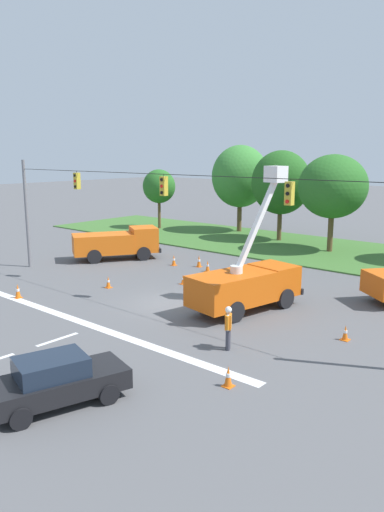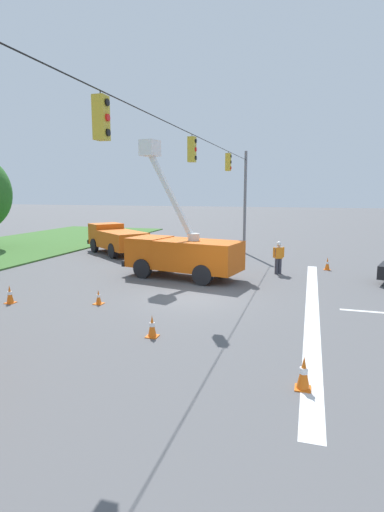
# 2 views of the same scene
# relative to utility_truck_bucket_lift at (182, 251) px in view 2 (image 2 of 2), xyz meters

# --- Properties ---
(ground_plane) EXTENTS (200.00, 200.00, 0.00)m
(ground_plane) POSITION_rel_utility_truck_bucket_lift_xyz_m (-3.66, -1.70, -1.39)
(ground_plane) COLOR #565659
(lane_markings) EXTENTS (17.60, 15.25, 0.01)m
(lane_markings) POSITION_rel_utility_truck_bucket_lift_xyz_m (-3.66, -7.95, -1.38)
(lane_markings) COLOR silver
(lane_markings) RESTS_ON ground
(signal_gantry) EXTENTS (26.20, 0.33, 7.20)m
(signal_gantry) POSITION_rel_utility_truck_bucket_lift_xyz_m (-3.73, -1.70, 3.04)
(signal_gantry) COLOR slate
(signal_gantry) RESTS_ON ground
(utility_truck_bucket_lift) EXTENTS (3.42, 6.37, 7.01)m
(utility_truck_bucket_lift) POSITION_rel_utility_truck_bucket_lift_xyz_m (0.00, 0.00, 0.00)
(utility_truck_bucket_lift) COLOR #D6560F
(utility_truck_bucket_lift) RESTS_ON ground
(utility_truck_support_far) EXTENTS (5.40, 5.93, 2.05)m
(utility_truck_support_far) POSITION_rel_utility_truck_bucket_lift_xyz_m (6.33, 7.00, -0.28)
(utility_truck_support_far) COLOR #D6560F
(utility_truck_support_far) RESTS_ON ground
(road_worker) EXTENTS (0.41, 0.58, 1.77)m
(road_worker) POSITION_rel_utility_truck_bucket_lift_xyz_m (2.38, -4.68, -0.39)
(road_worker) COLOR #383842
(road_worker) RESTS_ON ground
(traffic_cone_foreground_left) EXTENTS (0.36, 0.36, 0.72)m
(traffic_cone_foreground_left) POSITION_rel_utility_truck_bucket_lift_xyz_m (4.30, -7.27, -1.03)
(traffic_cone_foreground_left) COLOR orange
(traffic_cone_foreground_left) RESTS_ON ground
(traffic_cone_foreground_right) EXTENTS (0.36, 0.36, 0.58)m
(traffic_cone_foreground_right) POSITION_rel_utility_truck_bucket_lift_xyz_m (-5.62, 1.64, -1.11)
(traffic_cone_foreground_right) COLOR orange
(traffic_cone_foreground_right) RESTS_ON ground
(traffic_cone_mid_left) EXTENTS (0.36, 0.36, 0.73)m
(traffic_cone_mid_left) POSITION_rel_utility_truck_bucket_lift_xyz_m (-6.52, 5.09, -1.03)
(traffic_cone_mid_left) COLOR orange
(traffic_cone_mid_left) RESTS_ON ground
(traffic_cone_near_bucket) EXTENTS (0.36, 0.36, 0.64)m
(traffic_cone_near_bucket) POSITION_rel_utility_truck_bucket_lift_xyz_m (7.06, 2.60, -1.08)
(traffic_cone_near_bucket) COLOR orange
(traffic_cone_near_bucket) RESTS_ON ground
(traffic_cone_lane_edge_b) EXTENTS (0.36, 0.36, 0.78)m
(traffic_cone_lane_edge_b) POSITION_rel_utility_truck_bucket_lift_xyz_m (-10.44, -6.27, -1.00)
(traffic_cone_lane_edge_b) COLOR orange
(traffic_cone_lane_edge_b) RESTS_ON ground
(traffic_cone_far_left) EXTENTS (0.36, 0.36, 0.69)m
(traffic_cone_far_left) POSITION_rel_utility_truck_bucket_lift_xyz_m (-8.36, -1.76, -1.05)
(traffic_cone_far_left) COLOR orange
(traffic_cone_far_left) RESTS_ON ground
(traffic_cone_far_right) EXTENTS (0.36, 0.36, 0.65)m
(traffic_cone_far_right) POSITION_rel_utility_truck_bucket_lift_xyz_m (5.49, -0.72, -1.07)
(traffic_cone_far_right) COLOR orange
(traffic_cone_far_right) RESTS_ON ground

